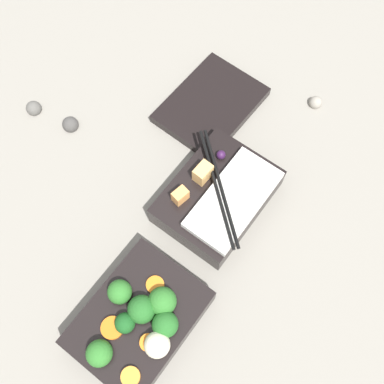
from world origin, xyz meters
name	(u,v)px	position (x,y,z in m)	size (l,w,h in m)	color
ground_plane	(181,269)	(0.00, 0.00, 0.00)	(3.00, 3.00, 0.00)	gray
bento_tray_vegetable	(140,320)	(-0.10, 0.00, 0.03)	(0.18, 0.13, 0.08)	black
bento_tray_rice	(219,196)	(0.12, 0.02, 0.03)	(0.18, 0.16, 0.07)	black
bento_lid	(211,105)	(0.26, 0.13, 0.01)	(0.18, 0.13, 0.02)	black
pebble_0	(34,108)	(0.07, 0.38, 0.01)	(0.03, 0.03, 0.03)	#595651
pebble_2	(70,125)	(0.09, 0.31, 0.01)	(0.03, 0.03, 0.03)	#474442
pebble_3	(315,103)	(0.38, -0.01, 0.01)	(0.02, 0.02, 0.02)	gray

